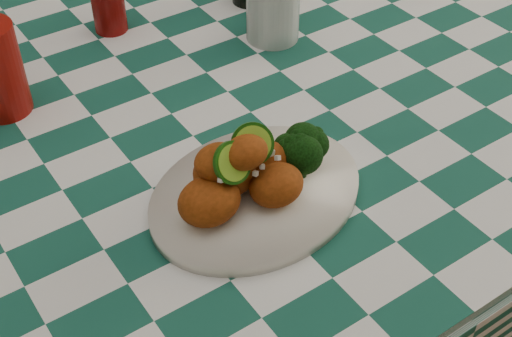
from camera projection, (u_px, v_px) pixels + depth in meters
dining_table at (188, 279)px, 1.35m from camera, size 1.66×1.06×0.79m
plate at (256, 194)px, 0.94m from camera, size 0.33×0.28×0.02m
fried_chicken_pile at (242, 167)px, 0.89m from camera, size 0.15×0.11×0.10m
broccoli_side at (297, 146)px, 0.95m from camera, size 0.08×0.08×0.06m
mason_jar at (273, 4)px, 1.21m from camera, size 0.11×0.11×0.13m
wooden_chair_right at (189, 39)px, 1.97m from camera, size 0.45×0.47×0.81m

